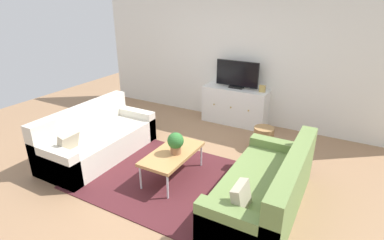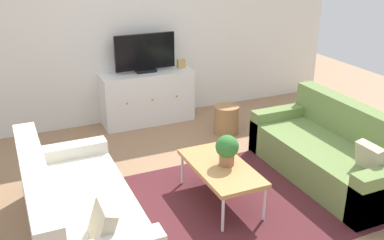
{
  "view_description": "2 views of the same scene",
  "coord_description": "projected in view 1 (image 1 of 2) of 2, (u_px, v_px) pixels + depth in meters",
  "views": [
    {
      "loc": [
        2.11,
        -3.23,
        2.48
      ],
      "look_at": [
        0.0,
        0.57,
        0.67
      ],
      "focal_mm": 28.38,
      "sensor_mm": 36.0,
      "label": 1
    },
    {
      "loc": [
        -1.81,
        -3.5,
        2.49
      ],
      "look_at": [
        0.0,
        0.57,
        0.67
      ],
      "focal_mm": 41.67,
      "sensor_mm": 36.0,
      "label": 2
    }
  ],
  "objects": [
    {
      "name": "potted_plant",
      "position": [
        176.0,
        142.0,
        4.19
      ],
      "size": [
        0.23,
        0.23,
        0.31
      ],
      "color": "#936042",
      "rests_on": "coffee_table"
    },
    {
      "name": "ground_plane",
      "position": [
        174.0,
        174.0,
        4.51
      ],
      "size": [
        10.0,
        10.0,
        0.0
      ],
      "primitive_type": "plane",
      "color": "#997251"
    },
    {
      "name": "tv_console",
      "position": [
        235.0,
        106.0,
        6.17
      ],
      "size": [
        1.3,
        0.47,
        0.75
      ],
      "color": "white",
      "rests_on": "ground_plane"
    },
    {
      "name": "flat_screen_tv",
      "position": [
        237.0,
        75.0,
        5.94
      ],
      "size": [
        0.86,
        0.16,
        0.54
      ],
      "color": "black",
      "rests_on": "tv_console"
    },
    {
      "name": "mantel_clock",
      "position": [
        262.0,
        89.0,
        5.76
      ],
      "size": [
        0.11,
        0.07,
        0.13
      ],
      "primitive_type": "cube",
      "color": "tan",
      "rests_on": "tv_console"
    },
    {
      "name": "area_rug",
      "position": [
        168.0,
        179.0,
        4.38
      ],
      "size": [
        2.5,
        1.9,
        0.01
      ],
      "primitive_type": "cube",
      "color": "#4C1E23",
      "rests_on": "ground_plane"
    },
    {
      "name": "wall_back",
      "position": [
        240.0,
        55.0,
        6.04
      ],
      "size": [
        6.4,
        0.12,
        2.7
      ],
      "primitive_type": "cube",
      "color": "silver",
      "rests_on": "ground_plane"
    },
    {
      "name": "couch_left_side",
      "position": [
        95.0,
        140.0,
        4.96
      ],
      "size": [
        0.88,
        1.9,
        0.8
      ],
      "color": "beige",
      "rests_on": "ground_plane"
    },
    {
      "name": "wicker_basket",
      "position": [
        263.0,
        138.0,
        5.2
      ],
      "size": [
        0.34,
        0.34,
        0.39
      ],
      "primitive_type": "cylinder",
      "color": "#9E7547",
      "rests_on": "ground_plane"
    },
    {
      "name": "coffee_table",
      "position": [
        172.0,
        154.0,
        4.29
      ],
      "size": [
        0.52,
        1.02,
        0.41
      ],
      "color": "#B7844C",
      "rests_on": "ground_plane"
    },
    {
      "name": "couch_right_side",
      "position": [
        269.0,
        191.0,
        3.67
      ],
      "size": [
        0.88,
        1.9,
        0.8
      ],
      "color": "olive",
      "rests_on": "ground_plane"
    }
  ]
}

